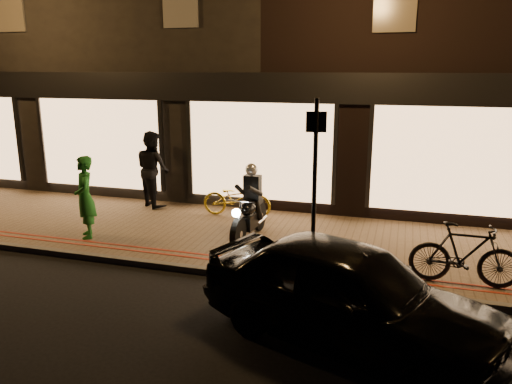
% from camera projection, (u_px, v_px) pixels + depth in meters
% --- Properties ---
extents(ground, '(90.00, 90.00, 0.00)m').
position_uv_depth(ground, '(198.00, 274.00, 8.96)').
color(ground, black).
rests_on(ground, ground).
extents(sidewalk, '(50.00, 4.00, 0.12)m').
position_uv_depth(sidewalk, '(234.00, 236.00, 10.80)').
color(sidewalk, brown).
rests_on(sidewalk, ground).
extents(kerb_stone, '(50.00, 0.14, 0.12)m').
position_uv_depth(kerb_stone, '(199.00, 270.00, 8.99)').
color(kerb_stone, '#59544C').
rests_on(kerb_stone, ground).
extents(red_kerb_lines, '(50.00, 0.26, 0.01)m').
position_uv_depth(red_kerb_lines, '(209.00, 257.00, 9.44)').
color(red_kerb_lines, maroon).
rests_on(red_kerb_lines, sidewalk).
extents(building_row, '(48.00, 10.11, 8.50)m').
position_uv_depth(building_row, '(303.00, 48.00, 16.28)').
color(building_row, black).
rests_on(building_row, ground).
extents(motorcycle, '(0.60, 1.94, 1.59)m').
position_uv_depth(motorcycle, '(250.00, 210.00, 10.33)').
color(motorcycle, black).
rests_on(motorcycle, sidewalk).
extents(sign_post, '(0.35, 0.10, 3.00)m').
position_uv_depth(sign_post, '(315.00, 175.00, 8.65)').
color(sign_post, black).
rests_on(sign_post, sidewalk).
extents(bicycle_gold, '(1.71, 0.67, 0.88)m').
position_uv_depth(bicycle_gold, '(237.00, 198.00, 11.97)').
color(bicycle_gold, gold).
rests_on(bicycle_gold, sidewalk).
extents(bicycle_dark, '(1.75, 0.50, 1.05)m').
position_uv_depth(bicycle_dark, '(465.00, 254.00, 8.15)').
color(bicycle_dark, black).
rests_on(bicycle_dark, sidewalk).
extents(person_green, '(0.72, 0.75, 1.73)m').
position_uv_depth(person_green, '(85.00, 197.00, 10.39)').
color(person_green, '#1B6620').
rests_on(person_green, sidewalk).
extents(person_dark, '(1.19, 1.14, 1.94)m').
position_uv_depth(person_dark, '(153.00, 169.00, 12.76)').
color(person_dark, black).
rests_on(person_dark, sidewalk).
extents(parked_car, '(4.46, 3.05, 1.41)m').
position_uv_depth(parked_car, '(349.00, 293.00, 6.62)').
color(parked_car, black).
rests_on(parked_car, ground).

